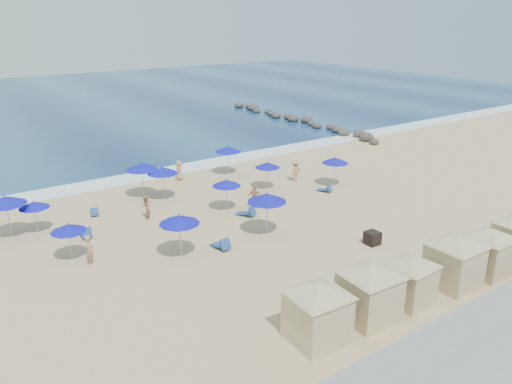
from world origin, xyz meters
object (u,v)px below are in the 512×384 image
beachgoer_1 (146,207)px  umbrella_10 (335,160)px  cabana_0 (318,304)px  umbrella_3 (179,219)px  umbrella_5 (267,198)px  umbrella_1 (68,228)px  beachgoer_2 (255,197)px  cabana_1 (370,284)px  beachgoer_3 (295,171)px  cabana_2 (410,273)px  umbrella_0 (5,200)px  umbrella_9 (268,165)px  umbrella_7 (227,183)px  umbrella_4 (142,166)px  rock_jetty (298,120)px  trash_bin (372,238)px  cabana_3 (455,254)px  umbrella_2 (34,205)px  umbrella_6 (163,170)px  umbrella_8 (228,149)px  beachgoer_4 (179,170)px  beachgoer_0 (90,250)px

beachgoer_1 → umbrella_10: bearing=107.9°
cabana_0 → umbrella_3: size_ratio=1.81×
umbrella_5 → umbrella_1: bearing=162.4°
umbrella_1 → beachgoer_2: bearing=2.9°
cabana_1 → beachgoer_3: (9.44, 16.52, -0.80)m
cabana_2 → umbrella_0: 22.67m
umbrella_9 → umbrella_3: bearing=-148.8°
umbrella_7 → beachgoer_3: bearing=15.6°
umbrella_1 → umbrella_4: 10.02m
rock_jetty → trash_bin: 34.38m
cabana_3 → cabana_0: bearing=176.5°
cabana_3 → umbrella_1: size_ratio=2.17×
umbrella_2 → umbrella_1: bearing=-82.3°
umbrella_6 → beachgoer_1: size_ratio=1.57×
umbrella_4 → beachgoer_3: 11.88m
umbrella_9 → beachgoer_3: bearing=3.9°
trash_bin → umbrella_8: (0.36, 16.13, 1.76)m
cabana_2 → umbrella_3: bearing=122.7°
umbrella_0 → umbrella_9: (17.64, -1.68, -0.45)m
beachgoer_4 → trash_bin: bearing=63.0°
umbrella_10 → umbrella_2: bearing=169.4°
umbrella_8 → beachgoer_0: bearing=-147.4°
umbrella_1 → cabana_2: bearing=-48.9°
umbrella_1 → umbrella_7: 10.79m
trash_bin → beachgoer_0: 15.65m
beachgoer_0 → umbrella_9: bearing=-49.2°
rock_jetty → cabana_1: bearing=-125.4°
umbrella_4 → beachgoer_0: size_ratio=1.63×
trash_bin → beachgoer_2: beachgoer_2 is taller
trash_bin → umbrella_10: size_ratio=0.33×
trash_bin → umbrella_9: (0.81, 11.30, 1.50)m
rock_jetty → umbrella_3: (-28.18, -24.10, 1.83)m
cabana_1 → beachgoer_4: bearing=84.6°
rock_jetty → umbrella_5: 33.33m
cabana_1 → umbrella_8: 22.03m
cabana_3 → umbrella_5: size_ratio=1.73×
umbrella_7 → cabana_0: bearing=-107.9°
umbrella_8 → beachgoer_2: size_ratio=1.55×
rock_jetty → umbrella_7: umbrella_7 is taller
cabana_3 → umbrella_6: 20.12m
umbrella_7 → umbrella_8: size_ratio=0.90×
beachgoer_2 → umbrella_7: bearing=17.1°
umbrella_0 → rock_jetty: bearing=24.4°
umbrella_1 → umbrella_3: size_ratio=0.85×
cabana_1 → umbrella_10: size_ratio=1.99×
umbrella_3 → beachgoer_3: (13.39, 6.58, -1.32)m
umbrella_7 → beachgoer_1: (-5.11, 1.68, -1.14)m
rock_jetty → beachgoer_1: size_ratio=16.67×
beachgoer_1 → umbrella_3: bearing=20.3°
umbrella_8 → umbrella_4: bearing=-171.9°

